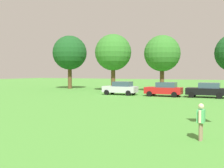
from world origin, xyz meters
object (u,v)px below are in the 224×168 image
Objects in this scene: tree_left at (113,53)px; tree_far_left at (70,53)px; parked_car_silver_0 at (121,88)px; adult_bystander at (201,119)px; parked_car_red_1 at (164,89)px; tree_center at (162,54)px; parked_car_black_2 at (207,90)px.

tree_far_left is at bearing 168.40° from tree_left.
parked_car_silver_0 is 0.47× the size of tree_far_left.
tree_left is at bearing -58.36° from parked_car_silver_0.
tree_far_left reaches higher than adult_bystander.
tree_left is at bearing -33.93° from parked_car_red_1.
tree_left is at bearing -168.77° from tree_center.
parked_car_silver_0 is 1.00× the size of parked_car_black_2.
adult_bystander is 23.70m from parked_car_silver_0.
tree_far_left is at bearing 178.51° from tree_center.
tree_far_left is at bearing -32.56° from parked_car_silver_0.
parked_car_red_1 is at bearing 4.97° from parked_car_black_2.
parked_car_black_2 is at bearing -22.79° from tree_left.
adult_bystander is 20.85m from parked_car_black_2.
parked_car_red_1 is 12.56m from tree_left.
parked_car_red_1 is at bearing 20.08° from adult_bystander.
tree_left is at bearing -22.79° from parked_car_black_2.
parked_car_red_1 is 1.00× the size of parked_car_black_2.
parked_car_red_1 is (-6.68, 20.34, -0.08)m from adult_bystander.
tree_far_left is (-18.64, 8.30, 5.31)m from parked_car_red_1.
parked_car_silver_0 is at bearing 2.58° from parked_car_black_2.
adult_bystander is 38.58m from tree_far_left.
tree_center is (16.32, -0.42, -0.58)m from tree_far_left.
adult_bystander is 29.98m from tree_center.
parked_car_red_1 is at bearing -23.99° from tree_far_left.
tree_center is (-7.08, 7.46, 4.73)m from parked_car_black_2.
tree_center reaches higher than parked_car_red_1.
parked_car_black_2 is at bearing 7.19° from adult_bystander.
adult_bystander is 0.17× the size of tree_far_left.
tree_far_left is 16.34m from tree_center.
parked_car_silver_0 is (-12.25, 20.29, -0.08)m from adult_bystander.
tree_left reaches higher than tree_center.
adult_bystander is at bearing -72.32° from tree_center.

